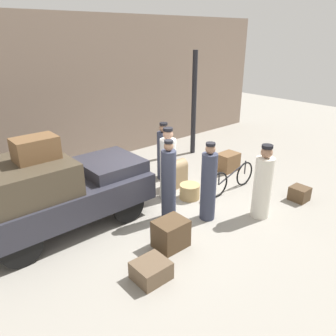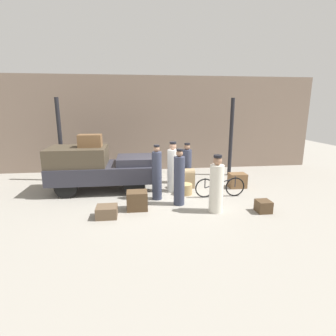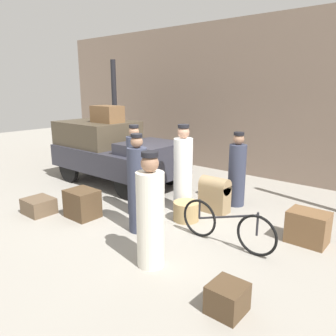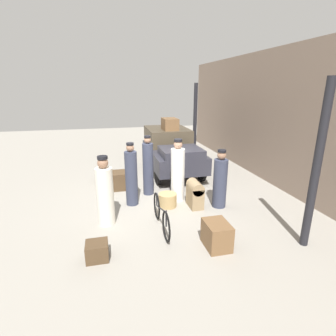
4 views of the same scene
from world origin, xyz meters
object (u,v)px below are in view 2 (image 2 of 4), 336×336
object	(u,v)px
suitcase_tan_flat	(107,212)
trunk_wicker_pale	(137,200)
porter_standing_middle	(216,187)
suitcase_small_leather	(263,206)
trunk_on_truck_roof	(90,141)
porter_with_bicycle	(173,169)
porter_carrying_trunk	(187,165)
trunk_barrel_dark	(186,178)
conductor_in_dark_uniform	(157,174)
porter_lifting_near_truck	(179,179)
truck	(97,166)
wicker_basket	(185,189)
bicycle	(220,187)
trunk_large_brown	(237,180)

from	to	relation	value
suitcase_tan_flat	trunk_wicker_pale	distance (m)	1.00
porter_standing_middle	suitcase_small_leather	size ratio (longest dim) A/B	4.02
trunk_on_truck_roof	porter_with_bicycle	bearing A→B (deg)	-9.32
porter_with_bicycle	porter_carrying_trunk	distance (m)	1.26
suitcase_tan_flat	trunk_on_truck_roof	size ratio (longest dim) A/B	0.72
porter_carrying_trunk	trunk_wicker_pale	size ratio (longest dim) A/B	2.64
porter_with_bicycle	trunk_barrel_dark	xyz separation A→B (m)	(0.58, 0.35, -0.44)
conductor_in_dark_uniform	trunk_barrel_dark	xyz separation A→B (m)	(1.23, 1.12, -0.46)
porter_lifting_near_truck	suitcase_small_leather	world-z (taller)	porter_lifting_near_truck
truck	porter_with_bicycle	world-z (taller)	porter_with_bicycle
suitcase_tan_flat	trunk_barrel_dark	distance (m)	3.71
wicker_basket	porter_carrying_trunk	xyz separation A→B (m)	(0.34, 1.42, 0.56)
porter_with_bicycle	trunk_on_truck_roof	world-z (taller)	trunk_on_truck_roof
bicycle	porter_carrying_trunk	size ratio (longest dim) A/B	1.07
bicycle	trunk_wicker_pale	xyz separation A→B (m)	(-2.87, -0.79, -0.06)
porter_with_bicycle	trunk_on_truck_roof	bearing A→B (deg)	170.68
porter_with_bicycle	truck	bearing A→B (deg)	170.05
trunk_large_brown	trunk_barrel_dark	size ratio (longest dim) A/B	0.84
porter_lifting_near_truck	trunk_wicker_pale	size ratio (longest dim) A/B	2.90
porter_with_bicycle	porter_carrying_trunk	bearing A→B (deg)	54.58
porter_lifting_near_truck	porter_carrying_trunk	world-z (taller)	porter_lifting_near_truck
porter_with_bicycle	trunk_on_truck_roof	size ratio (longest dim) A/B	2.28
suitcase_small_leather	trunk_barrel_dark	size ratio (longest dim) A/B	0.56
trunk_on_truck_roof	suitcase_tan_flat	bearing A→B (deg)	-73.61
trunk_wicker_pale	wicker_basket	bearing A→B (deg)	35.38
trunk_barrel_dark	trunk_on_truck_roof	distance (m)	3.83
trunk_large_brown	trunk_barrel_dark	world-z (taller)	trunk_barrel_dark
trunk_on_truck_roof	wicker_basket	bearing A→B (deg)	-14.80
bicycle	suitcase_small_leather	xyz separation A→B (m)	(0.87, -1.47, -0.17)
porter_lifting_near_truck	suitcase_small_leather	size ratio (longest dim) A/B	4.20
wicker_basket	porter_lifting_near_truck	world-z (taller)	porter_lifting_near_truck
bicycle	porter_with_bicycle	distance (m)	1.82
porter_with_bicycle	suitcase_tan_flat	world-z (taller)	porter_with_bicycle
porter_with_bicycle	porter_lifting_near_truck	xyz separation A→B (m)	(0.01, -1.36, -0.01)
trunk_barrel_dark	trunk_large_brown	bearing A→B (deg)	-5.71
porter_carrying_trunk	conductor_in_dark_uniform	bearing A→B (deg)	-127.50
porter_lifting_near_truck	conductor_in_dark_uniform	distance (m)	0.88
porter_lifting_near_truck	trunk_large_brown	xyz separation A→B (m)	(2.55, 1.51, -0.56)
truck	wicker_basket	bearing A→B (deg)	-15.64
porter_lifting_near_truck	porter_with_bicycle	bearing A→B (deg)	90.40
porter_standing_middle	trunk_large_brown	distance (m)	2.78
wicker_basket	trunk_barrel_dark	size ratio (longest dim) A/B	0.67
wicker_basket	trunk_large_brown	size ratio (longest dim) A/B	0.80
porter_carrying_trunk	trunk_large_brown	bearing A→B (deg)	-25.34
wicker_basket	porter_with_bicycle	distance (m)	0.86
porter_with_bicycle	trunk_barrel_dark	size ratio (longest dim) A/B	2.41
wicker_basket	suitcase_tan_flat	world-z (taller)	wicker_basket
conductor_in_dark_uniform	trunk_large_brown	xyz separation A→B (m)	(3.21, 0.93, -0.59)
truck	trunk_wicker_pale	bearing A→B (deg)	-55.68
porter_carrying_trunk	truck	bearing A→B (deg)	-171.32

